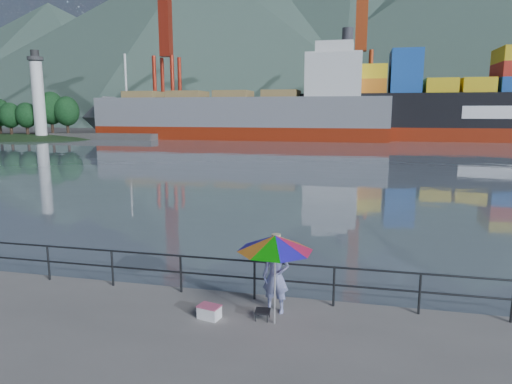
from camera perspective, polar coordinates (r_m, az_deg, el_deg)
harbor_water at (r=139.25m, az=10.61°, el=8.01°), size 500.00×280.00×0.00m
far_dock at (r=102.27m, az=15.41°, el=7.11°), size 200.00×40.00×0.40m
guardrail at (r=12.79m, az=-13.58°, el=-9.51°), size 22.00×0.06×1.03m
mountains at (r=221.50m, az=22.37°, el=17.40°), size 600.00×332.80×80.00m
lighthouse_islet at (r=93.39m, az=-27.76°, el=6.22°), size 48.00×26.40×19.20m
port_cranes at (r=97.15m, az=29.06°, el=15.55°), size 116.00×28.00×38.40m
fisherman at (r=11.00m, az=2.50°, el=-10.48°), size 0.68×0.48×1.77m
beach_umbrella at (r=10.08m, az=2.41°, el=-6.40°), size 2.13×2.13×2.07m
folding_stool at (r=10.90m, az=0.84°, el=-15.06°), size 0.37×0.37×0.22m
cooler_bag at (r=11.00m, az=-5.86°, el=-14.75°), size 0.55×0.43×0.28m
fishing_rod at (r=12.35m, az=0.90°, el=-12.53°), size 0.09×1.52×1.07m
bulk_carrier at (r=81.13m, az=-0.78°, el=9.69°), size 51.27×8.87×14.50m
container_ship at (r=86.87m, az=28.10°, el=9.66°), size 61.85×10.31×18.10m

